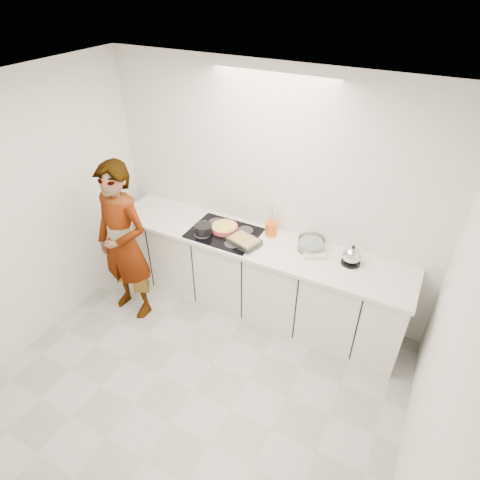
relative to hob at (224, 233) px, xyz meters
The scene contains 16 objects.
floor 1.60m from the hob, 74.48° to the right, with size 3.60×3.20×0.00m, color #B6B6B5.
ceiling 2.13m from the hob, 74.48° to the right, with size 3.60×3.20×0.00m, color white.
wall_back 0.62m from the hob, 44.17° to the left, with size 3.60×0.00×2.60m, color silver.
wall_left 1.96m from the hob, 139.01° to the right, with size 0.00×3.20×2.60m, color silver.
wall_right 2.51m from the hob, 29.95° to the right, with size 0.02×3.20×2.60m.
base_cabinets 0.60m from the hob, ahead, with size 3.20×0.58×0.87m, color white.
countertop 0.35m from the hob, ahead, with size 3.24×0.64×0.04m, color white.
hob is the anchor object (origin of this frame).
tart_dish 0.06m from the hob, 115.77° to the left, with size 0.31×0.31×0.05m.
saucepan 0.22m from the hob, 148.26° to the right, with size 0.18×0.18×0.17m.
baking_dish 0.30m from the hob, 16.94° to the right, with size 0.36×0.30×0.06m.
mixing_bowl 0.92m from the hob, ahead, with size 0.28×0.28×0.12m.
tea_towel 0.98m from the hob, ahead, with size 0.22×0.16×0.04m, color white.
kettle 1.33m from the hob, ahead, with size 0.23×0.23×0.21m.
utensil_crock 0.50m from the hob, 24.65° to the left, with size 0.12×0.12×0.15m, color #FA5E0E.
cook 1.05m from the hob, 143.07° to the right, with size 0.65×0.43×1.79m, color white.
Camera 1 is at (1.43, -1.79, 3.29)m, focal length 30.00 mm.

